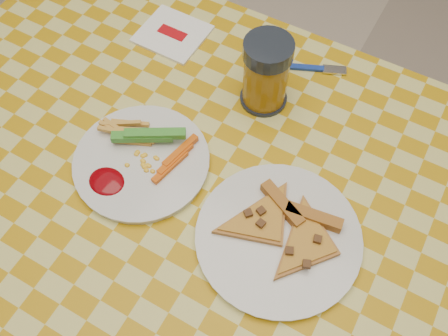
# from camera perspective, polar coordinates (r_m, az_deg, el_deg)

# --- Properties ---
(ground) EXTENTS (8.00, 8.00, 0.00)m
(ground) POSITION_cam_1_polar(r_m,az_deg,el_deg) (1.58, -1.01, -15.77)
(ground) COLOR beige
(ground) RESTS_ON ground
(table) EXTENTS (1.28, 0.88, 0.76)m
(table) POSITION_cam_1_polar(r_m,az_deg,el_deg) (0.93, -1.65, -4.84)
(table) COLOR silver
(table) RESTS_ON ground
(plate_left) EXTENTS (0.26, 0.26, 0.01)m
(plate_left) POSITION_cam_1_polar(r_m,az_deg,el_deg) (0.90, -9.39, 0.64)
(plate_left) COLOR silver
(plate_left) RESTS_ON table
(plate_right) EXTENTS (0.34, 0.34, 0.01)m
(plate_right) POSITION_cam_1_polar(r_m,az_deg,el_deg) (0.83, 6.22, -7.94)
(plate_right) COLOR silver
(plate_right) RESTS_ON table
(fries_veggies) EXTENTS (0.20, 0.18, 0.04)m
(fries_veggies) POSITION_cam_1_polar(r_m,az_deg,el_deg) (0.90, -9.40, 2.20)
(fries_veggies) COLOR #ED9F4B
(fries_veggies) RESTS_ON plate_left
(pizza_slices) EXTENTS (0.24, 0.21, 0.02)m
(pizza_slices) POSITION_cam_1_polar(r_m,az_deg,el_deg) (0.82, 6.94, -6.87)
(pizza_slices) COLOR #B37C37
(pizza_slices) RESTS_ON plate_right
(drink_glass) EXTENTS (0.09, 0.09, 0.15)m
(drink_glass) POSITION_cam_1_polar(r_m,az_deg,el_deg) (0.93, 4.82, 10.67)
(drink_glass) COLOR black
(drink_glass) RESTS_ON table
(napkin) EXTENTS (0.14, 0.13, 0.01)m
(napkin) POSITION_cam_1_polar(r_m,az_deg,el_deg) (1.10, -5.92, 15.00)
(napkin) COLOR white
(napkin) RESTS_ON table
(fork) EXTENTS (0.15, 0.07, 0.01)m
(fork) POSITION_cam_1_polar(r_m,az_deg,el_deg) (1.04, 9.80, 11.21)
(fork) COLOR navy
(fork) RESTS_ON table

